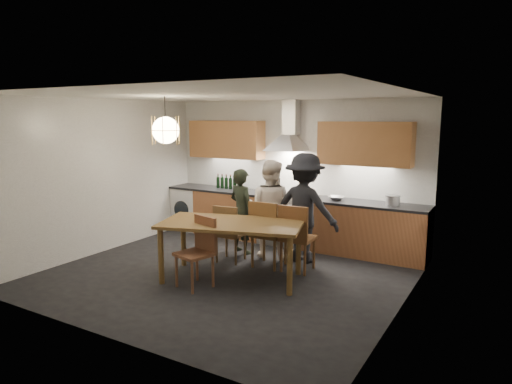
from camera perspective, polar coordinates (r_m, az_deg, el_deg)
The scene contains 17 objects.
ground at distance 6.86m, azimuth -3.70°, elevation -10.23°, with size 5.00×5.00×0.00m, color black.
room_shell at distance 6.48m, azimuth -3.86°, elevation 4.12°, with size 5.02×4.52×2.61m.
counter_run at distance 8.34m, azimuth 3.91°, elevation -3.43°, with size 5.00×0.62×0.90m.
range_stove at distance 8.35m, azimuth 3.74°, elevation -3.47°, with size 0.90×0.60×0.92m.
wall_fixtures at distance 8.26m, azimuth 4.23°, elevation 6.42°, with size 4.30×0.54×1.10m.
pendant_lamp at distance 6.99m, azimuth -11.23°, elevation 7.58°, with size 0.43×0.43×0.70m.
dining_table at distance 6.46m, azimuth -3.09°, elevation -4.62°, with size 2.18×1.52×0.83m.
chair_back_left at distance 7.24m, azimuth -3.48°, elevation -4.76°, with size 0.46×0.46×0.93m.
chair_back_mid at distance 6.97m, azimuth 1.29°, elevation -4.76°, with size 0.48×0.48×1.04m.
chair_back_right at distance 6.79m, azimuth 4.98°, elevation -5.23°, with size 0.49×0.49×1.03m.
chair_front at distance 6.30m, azimuth -7.08°, elevation -6.81°, with size 0.53×0.53×0.96m.
person_left at distance 7.71m, azimuth -1.80°, elevation -2.41°, with size 0.53×0.35×1.44m, color black.
person_mid at distance 7.49m, azimuth 1.74°, elevation -2.11°, with size 0.78×0.61×1.61m, color white.
person_right at distance 7.26m, azimuth 6.11°, elevation -2.01°, with size 1.13×0.65×1.74m, color black.
mixing_bowl at distance 7.86m, azimuth 10.01°, elevation -0.75°, with size 0.27×0.27×0.07m, color silver.
stock_pot at distance 7.59m, azimuth 16.72°, elevation -1.05°, with size 0.22×0.22×0.15m, color silver.
wine_bottles at distance 8.94m, azimuth -3.47°, elevation 1.28°, with size 0.56×0.07×0.28m.
Camera 1 is at (3.62, -5.34, 2.31)m, focal length 32.00 mm.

